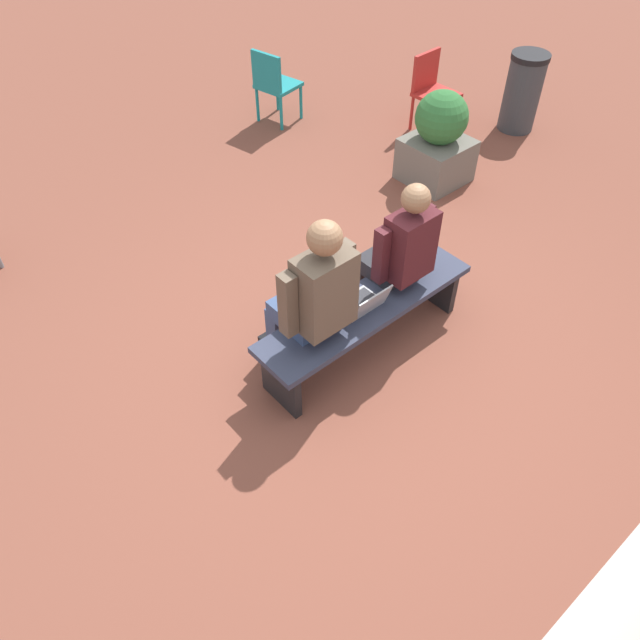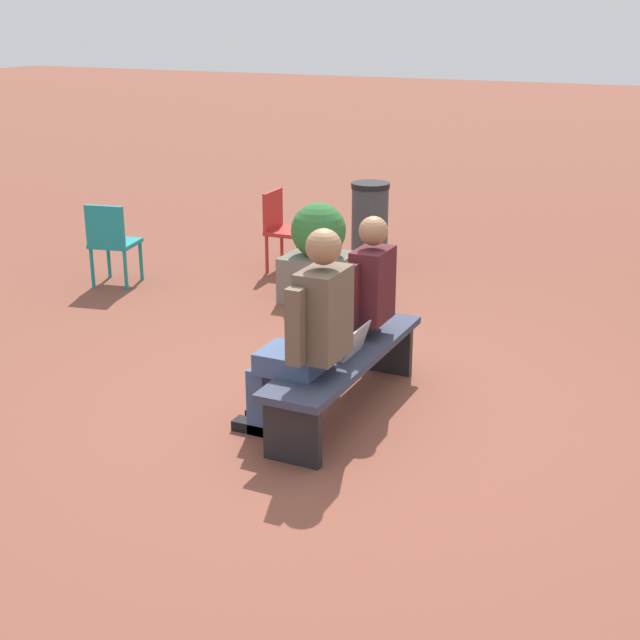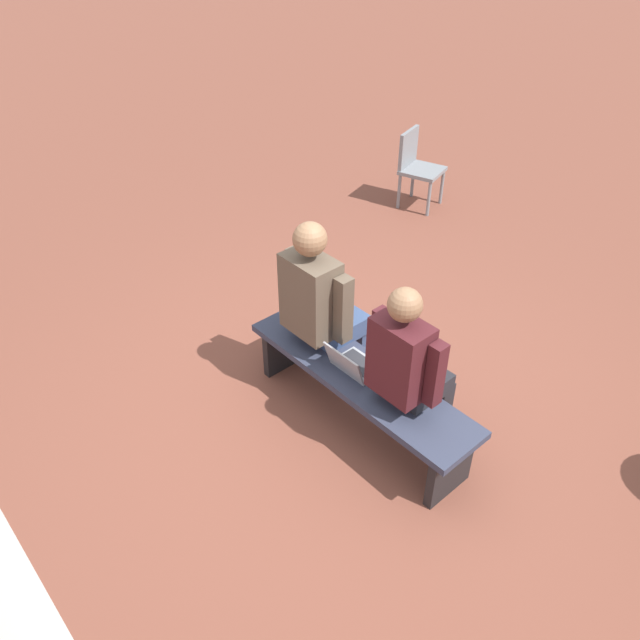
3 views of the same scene
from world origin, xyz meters
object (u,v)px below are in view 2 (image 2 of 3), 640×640
at_px(bench, 346,364).
at_px(person_adult, 307,330).
at_px(laptop, 345,347).
at_px(plastic_chair_far_left, 111,239).
at_px(person_student, 358,300).
at_px(litter_bin, 370,221).
at_px(plastic_chair_near_bench_left, 283,225).
at_px(planter, 319,255).

distance_m(bench, person_adult, 0.59).
bearing_deg(laptop, plastic_chair_far_left, -118.20).
relative_size(person_student, person_adult, 0.94).
distance_m(plastic_chair_far_left, litter_bin, 2.80).
bearing_deg(person_adult, person_student, 179.64).
distance_m(person_adult, plastic_chair_far_left, 3.91).
bearing_deg(bench, plastic_chair_far_left, -117.60).
distance_m(plastic_chair_near_bench_left, litter_bin, 1.02).
relative_size(bench, plastic_chair_near_bench_left, 2.14).
relative_size(plastic_chair_near_bench_left, litter_bin, 0.98).
xyz_separation_m(laptop, litter_bin, (-3.79, -1.38, -0.07)).
xyz_separation_m(person_student, litter_bin, (-3.39, -1.30, -0.27)).
distance_m(person_student, plastic_chair_far_left, 3.53).
bearing_deg(laptop, bench, -166.57).
distance_m(bench, litter_bin, 3.99).
bearing_deg(bench, person_student, -169.61).
height_order(person_adult, plastic_chair_far_left, person_adult).
bearing_deg(planter, bench, 29.70).
bearing_deg(plastic_chair_near_bench_left, plastic_chair_far_left, -45.13).
relative_size(bench, person_adult, 1.29).
bearing_deg(plastic_chair_far_left, bench, 62.40).
bearing_deg(litter_bin, bench, 20.06).
height_order(plastic_chair_far_left, plastic_chair_near_bench_left, same).
height_order(laptop, plastic_chair_near_bench_left, plastic_chair_near_bench_left).
xyz_separation_m(person_adult, plastic_chair_near_bench_left, (-3.43, -1.98, -0.26)).
bearing_deg(laptop, person_adult, -11.88).
bearing_deg(litter_bin, laptop, 19.98).
xyz_separation_m(person_student, laptop, (0.41, 0.08, -0.20)).
relative_size(person_adult, litter_bin, 1.63).
bearing_deg(person_student, plastic_chair_far_left, -112.94).
xyz_separation_m(plastic_chair_far_left, litter_bin, (-2.01, 1.94, -0.05)).
bearing_deg(litter_bin, person_student, 21.03).
height_order(laptop, plastic_chair_far_left, plastic_chair_far_left).
height_order(bench, plastic_chair_far_left, plastic_chair_far_left).
bearing_deg(laptop, planter, -150.62).
bearing_deg(plastic_chair_far_left, planter, 102.94).
bearing_deg(planter, person_adult, 24.13).
relative_size(person_adult, planter, 1.49).
height_order(bench, plastic_chair_near_bench_left, plastic_chair_near_bench_left).
bearing_deg(planter, plastic_chair_far_left, -77.06).
bearing_deg(bench, person_adult, -9.05).
bearing_deg(person_student, planter, -147.16).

